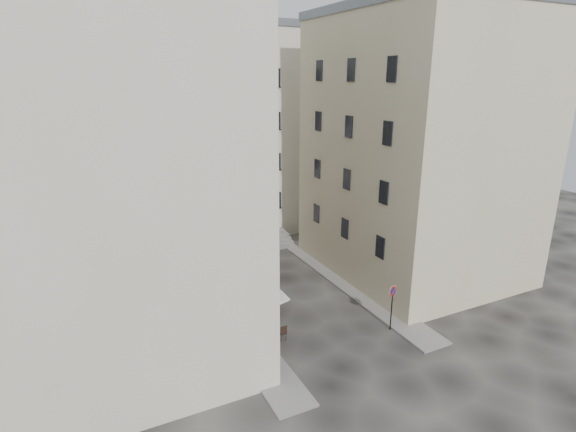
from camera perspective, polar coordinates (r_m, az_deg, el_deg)
ground at (r=28.27m, az=3.08°, el=-12.68°), size 90.00×90.00×0.00m
sidewalk_left at (r=29.93m, az=-8.45°, el=-10.92°), size 2.00×22.00×0.12m
sidewalk_right at (r=32.60m, az=7.50°, el=-8.39°), size 2.00×18.00×0.12m
building_left at (r=24.66m, az=-22.27°, el=7.14°), size 12.20×16.20×20.60m
building_right at (r=33.87m, az=16.26°, el=8.47°), size 12.20×14.20×18.60m
building_back at (r=42.07m, az=-10.80°, el=10.46°), size 18.20×10.20×18.60m
cafe_storefront at (r=26.60m, az=-6.22°, el=-10.20°), size 1.74×7.30×3.50m
stone_steps at (r=38.50m, az=-6.03°, el=-3.66°), size 9.00×3.15×0.80m
bollard_near at (r=25.98m, az=-2.28°, el=-14.26°), size 0.12×0.12×0.98m
bollard_mid at (r=28.80m, az=-5.14°, el=-10.93°), size 0.12×0.12×0.98m
bollard_far at (r=31.76m, az=-7.44°, el=-8.19°), size 0.12×0.12×0.98m
no_parking_sign at (r=26.70m, az=13.12°, el=-10.23°), size 0.62×0.20×2.79m
bistro_table_a at (r=25.74m, az=-1.68°, el=-14.76°), size 1.28×0.60×0.90m
bistro_table_b at (r=27.16m, az=-2.81°, el=-13.00°), size 1.18×0.55×0.83m
bistro_table_c at (r=28.54m, az=-5.06°, el=-11.25°), size 1.42×0.67×1.00m
bistro_table_d at (r=28.94m, az=-4.17°, el=-10.86°), size 1.34×0.63×0.94m
bistro_table_e at (r=30.79m, az=-6.32°, el=-9.21°), size 1.19×0.56×0.83m
pedestrian at (r=29.01m, az=-3.08°, el=-10.05°), size 0.65×0.49×1.60m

